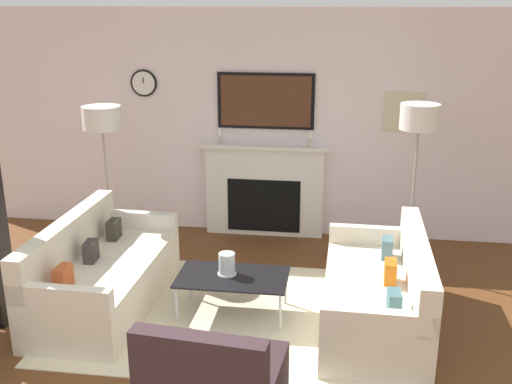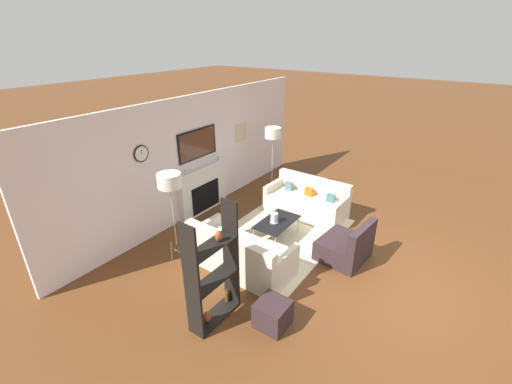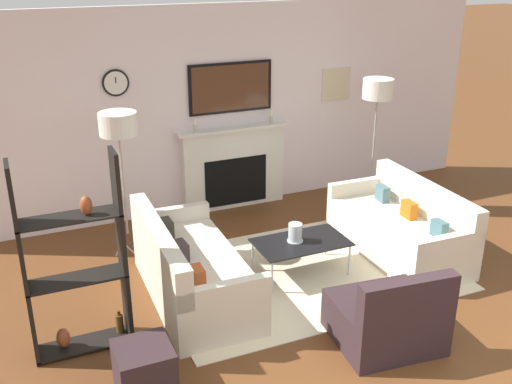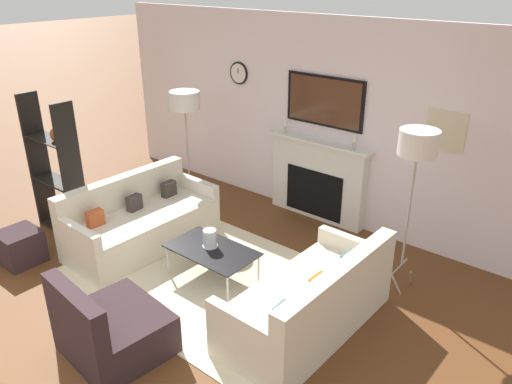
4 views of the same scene
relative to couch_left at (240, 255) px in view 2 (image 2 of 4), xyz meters
The scene contains 12 objects.
ground_plane 2.83m from the couch_left, 63.01° to the right, with size 60.00×60.00×0.00m, color brown.
fireplace_wall 2.67m from the couch_left, 59.29° to the left, with size 7.50×0.28×2.70m.
area_rug 1.31m from the couch_left, ahead, with size 3.16×2.17×0.01m.
couch_left is the anchor object (origin of this frame).
couch_right 2.56m from the couch_left, ahead, with size 0.89×1.84×0.82m.
armchair 1.98m from the couch_left, 46.18° to the right, with size 0.95×0.89×0.81m.
coffee_table 1.25m from the couch_left, ahead, with size 1.00×0.59×0.39m.
hurricane_candle 1.21m from the couch_left, ahead, with size 0.17×0.17×0.20m.
floor_lamp_left 1.77m from the couch_left, 107.32° to the left, with size 0.41×0.41×1.70m.
floor_lamp_right 3.44m from the couch_left, 22.33° to the left, with size 0.39×0.39×1.80m.
shelf_unit 1.30m from the couch_left, 160.29° to the right, with size 0.85×0.28×1.79m.
ottoman 1.41m from the couch_left, 122.85° to the right, with size 0.44×0.44×0.40m.
Camera 2 is at (-5.21, -0.60, 3.87)m, focal length 24.00 mm.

